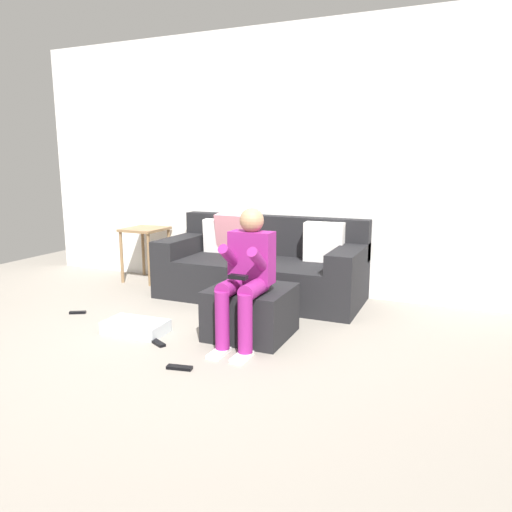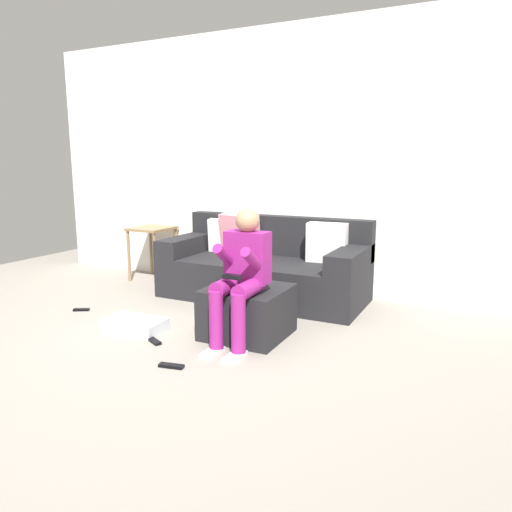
# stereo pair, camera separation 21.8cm
# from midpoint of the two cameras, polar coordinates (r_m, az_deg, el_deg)

# --- Properties ---
(ground_plane) EXTENTS (7.81, 7.81, 0.00)m
(ground_plane) POSITION_cam_midpoint_polar(r_m,az_deg,el_deg) (3.68, -12.61, -11.41)
(ground_plane) COLOR gray
(wall_back) EXTENTS (6.01, 0.10, 2.78)m
(wall_back) POSITION_cam_midpoint_polar(r_m,az_deg,el_deg) (5.29, 0.74, 11.10)
(wall_back) COLOR white
(wall_back) RESTS_ON ground_plane
(couch_sectional) EXTENTS (2.08, 0.90, 0.85)m
(couch_sectional) POSITION_cam_midpoint_polar(r_m,az_deg,el_deg) (4.99, -0.54, -1.47)
(couch_sectional) COLOR black
(couch_sectional) RESTS_ON ground_plane
(ottoman) EXTENTS (0.63, 0.61, 0.40)m
(ottoman) POSITION_cam_midpoint_polar(r_m,az_deg,el_deg) (3.91, -2.21, -6.64)
(ottoman) COLOR black
(ottoman) RESTS_ON ground_plane
(person_seated) EXTENTS (0.34, 0.59, 1.05)m
(person_seated) POSITION_cam_midpoint_polar(r_m,az_deg,el_deg) (3.63, -2.93, -1.95)
(person_seated) COLOR #8C1E72
(person_seated) RESTS_ON ground_plane
(storage_bin) EXTENTS (0.52, 0.31, 0.10)m
(storage_bin) POSITION_cam_midpoint_polar(r_m,az_deg,el_deg) (4.15, -15.57, -8.14)
(storage_bin) COLOR silver
(storage_bin) RESTS_ON ground_plane
(side_table) EXTENTS (0.44, 0.47, 0.63)m
(side_table) POSITION_cam_midpoint_polar(r_m,az_deg,el_deg) (5.83, -14.09, 2.09)
(side_table) COLOR olive
(side_table) RESTS_ON ground_plane
(remote_near_ottoman) EXTENTS (0.19, 0.08, 0.02)m
(remote_near_ottoman) POSITION_cam_midpoint_polar(r_m,az_deg,el_deg) (3.42, -10.94, -12.92)
(remote_near_ottoman) COLOR black
(remote_near_ottoman) RESTS_ON ground_plane
(remote_by_storage_bin) EXTENTS (0.17, 0.12, 0.02)m
(remote_by_storage_bin) POSITION_cam_midpoint_polar(r_m,az_deg,el_deg) (3.88, -13.21, -10.04)
(remote_by_storage_bin) COLOR black
(remote_by_storage_bin) RESTS_ON ground_plane
(remote_under_side_table) EXTENTS (0.15, 0.11, 0.02)m
(remote_under_side_table) POSITION_cam_midpoint_polar(r_m,az_deg,el_deg) (4.85, -21.67, -6.27)
(remote_under_side_table) COLOR black
(remote_under_side_table) RESTS_ON ground_plane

